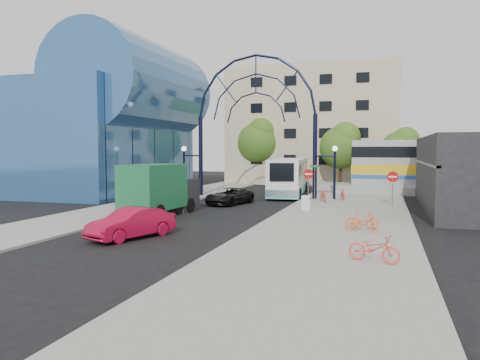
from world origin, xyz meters
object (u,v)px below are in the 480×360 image
(stop_sign, at_px, (308,177))
(bike_near_b, at_px, (343,194))
(do_not_enter_sign, at_px, (393,180))
(city_bus, at_px, (289,176))
(tree_north_b, at_px, (260,140))
(red_sedan, at_px, (131,223))
(bike_far_b, at_px, (362,220))
(sandwich_board, at_px, (306,201))
(bike_far_a, at_px, (364,223))
(street_name_sign, at_px, (315,175))
(tree_north_a, at_px, (342,145))
(tree_north_c, at_px, (402,148))
(black_suv, at_px, (229,196))
(bike_near_a, at_px, (323,195))
(green_truck, at_px, (161,190))
(gateway_arch, at_px, (256,97))
(bike_far_c, at_px, (374,248))

(stop_sign, xyz_separation_m, bike_near_b, (2.49, 1.49, -1.40))
(do_not_enter_sign, xyz_separation_m, city_bus, (-8.87, 7.77, -0.26))
(tree_north_b, distance_m, city_bus, 14.02)
(red_sedan, distance_m, bike_far_b, 11.23)
(sandwich_board, xyz_separation_m, red_sedan, (-6.29, -11.21, -0.04))
(stop_sign, bearing_deg, bike_far_a, -69.90)
(do_not_enter_sign, xyz_separation_m, sandwich_board, (-5.40, -4.02, -1.23))
(street_name_sign, bearing_deg, red_sedan, -108.26)
(stop_sign, xyz_separation_m, tree_north_a, (1.32, 13.93, 2.61))
(bike_far_b, bearing_deg, tree_north_c, -19.86)
(street_name_sign, bearing_deg, stop_sign, -123.64)
(black_suv, height_order, bike_near_a, black_suv)
(stop_sign, height_order, black_suv, stop_sign)
(red_sedan, bearing_deg, tree_north_a, 98.36)
(green_truck, distance_m, red_sedan, 7.89)
(stop_sign, distance_m, bike_far_a, 13.81)
(street_name_sign, bearing_deg, do_not_enter_sign, -24.16)
(do_not_enter_sign, bearing_deg, bike_near_a, 160.00)
(gateway_arch, bearing_deg, bike_far_c, -64.47)
(bike_near_a, relative_size, bike_near_b, 1.20)
(stop_sign, xyz_separation_m, bike_far_c, (5.33, -19.21, -1.38))
(tree_north_c, bearing_deg, sandwich_board, -106.55)
(stop_sign, bearing_deg, green_truck, -128.66)
(do_not_enter_sign, relative_size, bike_near_b, 1.56)
(gateway_arch, bearing_deg, tree_north_b, 103.68)
(stop_sign, bearing_deg, gateway_arch, 157.37)
(red_sedan, relative_size, bike_far_c, 2.28)
(black_suv, bearing_deg, bike_near_b, 43.30)
(tree_north_c, distance_m, bike_near_b, 15.66)
(gateway_arch, xyz_separation_m, tree_north_c, (12.12, 13.93, -4.28))
(bike_far_a, bearing_deg, bike_far_c, -177.21)
(green_truck, bearing_deg, tree_north_a, 73.51)
(tree_north_c, relative_size, city_bus, 0.54)
(tree_north_a, bearing_deg, green_truck, -111.06)
(black_suv, relative_size, bike_far_b, 2.75)
(street_name_sign, height_order, green_truck, green_truck)
(do_not_enter_sign, height_order, black_suv, do_not_enter_sign)
(do_not_enter_sign, height_order, city_bus, city_bus)
(tree_north_a, relative_size, bike_near_b, 4.41)
(tree_north_a, distance_m, red_sedan, 32.13)
(city_bus, xyz_separation_m, red_sedan, (-2.81, -23.00, -1.01))
(tree_north_a, distance_m, tree_north_b, 10.79)
(tree_north_a, xyz_separation_m, bike_far_c, (4.01, -33.13, -3.99))
(tree_north_a, height_order, black_suv, tree_north_a)
(tree_north_c, distance_m, green_truck, 29.90)
(do_not_enter_sign, relative_size, street_name_sign, 0.89)
(tree_north_a, bearing_deg, bike_near_a, -90.52)
(stop_sign, bearing_deg, sandwich_board, -82.43)
(tree_north_c, height_order, black_suv, tree_north_c)
(tree_north_c, distance_m, bike_far_b, 28.63)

